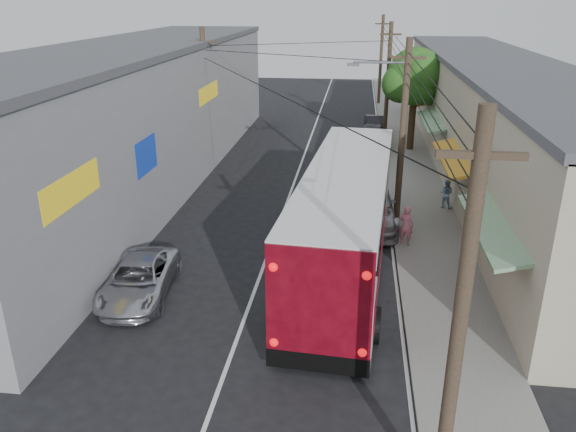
# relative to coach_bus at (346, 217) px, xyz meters

# --- Properties ---
(ground) EXTENTS (120.00, 120.00, 0.00)m
(ground) POSITION_rel_coach_bus_xyz_m (-3.01, -8.35, -2.00)
(ground) COLOR black
(ground) RESTS_ON ground
(sidewalk) EXTENTS (3.00, 80.00, 0.12)m
(sidewalk) POSITION_rel_coach_bus_xyz_m (3.49, 11.65, -1.94)
(sidewalk) COLOR slate
(sidewalk) RESTS_ON ground
(building_right) EXTENTS (7.09, 40.00, 6.25)m
(building_right) POSITION_rel_coach_bus_xyz_m (7.98, 13.65, 1.15)
(building_right) COLOR #B2AA8D
(building_right) RESTS_ON ground
(building_left) EXTENTS (7.20, 36.00, 7.25)m
(building_left) POSITION_rel_coach_bus_xyz_m (-11.51, 9.65, 1.65)
(building_left) COLOR gray
(building_left) RESTS_ON ground
(utility_poles) EXTENTS (11.80, 45.28, 8.00)m
(utility_poles) POSITION_rel_coach_bus_xyz_m (0.12, 11.98, 2.12)
(utility_poles) COLOR #473828
(utility_poles) RESTS_ON ground
(street_tree) EXTENTS (4.40, 4.00, 6.60)m
(street_tree) POSITION_rel_coach_bus_xyz_m (3.86, 17.67, 2.67)
(street_tree) COLOR #3F2B19
(street_tree) RESTS_ON ground
(coach_bus) EXTENTS (3.89, 13.60, 3.87)m
(coach_bus) POSITION_rel_coach_bus_xyz_m (0.00, 0.00, 0.00)
(coach_bus) COLOR silver
(coach_bus) RESTS_ON ground
(jeepney) EXTENTS (2.52, 4.68, 1.25)m
(jeepney) POSITION_rel_coach_bus_xyz_m (-6.81, -3.05, -1.38)
(jeepney) COLOR silver
(jeepney) RESTS_ON ground
(parked_suv) EXTENTS (2.92, 6.30, 1.78)m
(parked_suv) POSITION_rel_coach_bus_xyz_m (0.79, 4.65, -1.11)
(parked_suv) COLOR #A7A7AF
(parked_suv) RESTS_ON ground
(parked_car_mid) EXTENTS (2.32, 4.91, 1.62)m
(parked_car_mid) POSITION_rel_coach_bus_xyz_m (1.28, 17.65, -1.19)
(parked_car_mid) COLOR #28282D
(parked_car_mid) RESTS_ON ground
(parked_car_far) EXTENTS (1.60, 3.98, 1.29)m
(parked_car_far) POSITION_rel_coach_bus_xyz_m (1.59, 22.28, -1.36)
(parked_car_far) COLOR black
(parked_car_far) RESTS_ON ground
(pedestrian_near) EXTENTS (0.69, 0.56, 1.65)m
(pedestrian_near) POSITION_rel_coach_bus_xyz_m (2.39, 2.09, -1.06)
(pedestrian_near) COLOR #BF657E
(pedestrian_near) RESTS_ON sidewalk
(pedestrian_far) EXTENTS (0.82, 0.74, 1.39)m
(pedestrian_far) POSITION_rel_coach_bus_xyz_m (4.59, 6.66, -1.19)
(pedestrian_far) COLOR #83A3BE
(pedestrian_far) RESTS_ON sidewalk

